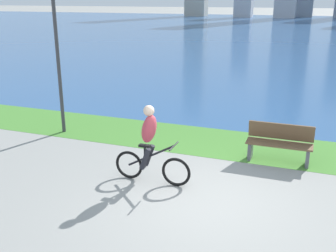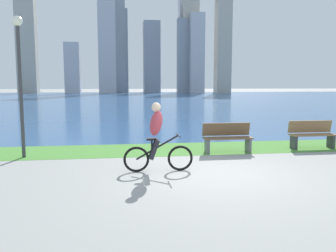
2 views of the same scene
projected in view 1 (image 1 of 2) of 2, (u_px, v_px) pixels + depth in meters
name	position (u px, v px, depth m)	size (l,w,h in m)	color
ground_plane	(204.00, 202.00, 7.53)	(300.00, 300.00, 0.00)	gray
grass_strip_bayside	(237.00, 145.00, 10.42)	(120.00, 2.23, 0.01)	#478433
bay_water_surface	(304.00, 30.00, 47.11)	(300.00, 80.09, 0.00)	#2D568C
cyclist_lead	(150.00, 145.00, 8.10)	(1.67, 0.52, 1.66)	black
bench_far_along_path	(279.00, 143.00, 9.27)	(1.50, 0.47, 0.90)	brown
lamppost_tall	(57.00, 41.00, 10.66)	(0.28, 0.28, 3.94)	#38383D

